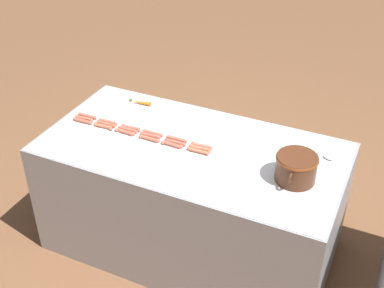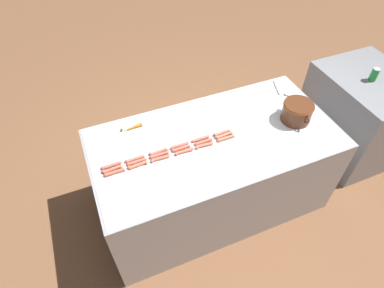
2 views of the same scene
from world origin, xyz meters
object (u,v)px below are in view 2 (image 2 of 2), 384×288
bean_pot (297,111)px  hot_dog_14 (160,158)px  hot_dog_6 (112,169)px  serving_spoon (284,92)px  carrot (131,128)px  hot_dog_4 (201,139)px  hot_dog_5 (222,133)px  hot_dog_7 (137,162)px  back_cabinet (357,116)px  hot_dog_3 (180,145)px  hot_dog_13 (138,165)px  hot_dog_9 (181,148)px  hot_dog_16 (204,145)px  hot_dog_8 (159,155)px  hot_dog_11 (224,135)px  hot_dog_10 (204,142)px  hot_dog_0 (111,165)px  hot_dog_17 (226,138)px  hot_dog_15 (184,151)px  hot_dog_12 (115,172)px  hot_dog_2 (159,152)px  hot_dog_1 (135,159)px  soda_can (374,75)px

bean_pot → hot_dog_14: bearing=-90.7°
hot_dog_6 → serving_spoon: (-0.30, 1.66, -0.00)m
carrot → hot_dog_4: bearing=55.3°
hot_dog_5 → hot_dog_7: (0.03, -0.71, 0.00)m
back_cabinet → hot_dog_3: size_ratio=6.14×
hot_dog_14 → hot_dog_13: bearing=-90.1°
back_cabinet → hot_dog_9: bearing=-87.3°
back_cabinet → hot_dog_16: (0.13, -1.82, 0.43)m
hot_dog_3 → carrot: 0.44m
hot_dog_7 → serving_spoon: hot_dog_7 is taller
hot_dog_8 → hot_dog_11: (0.00, 0.54, 0.00)m
hot_dog_13 → hot_dog_14: bearing=89.9°
hot_dog_4 → hot_dog_5: size_ratio=1.00×
hot_dog_4 → hot_dog_10: same height
hot_dog_6 → bean_pot: (0.05, 1.53, 0.08)m
hot_dog_0 → hot_dog_17: 0.90m
hot_dog_16 → bean_pot: (0.01, 0.82, 0.08)m
hot_dog_0 → hot_dog_15: bearing=82.3°
hot_dog_6 → hot_dog_16: bearing=87.1°
back_cabinet → hot_dog_3: back_cabinet is taller
hot_dog_0 → bean_pot: bearing=86.9°
hot_dog_10 → hot_dog_12: size_ratio=1.00×
back_cabinet → hot_dog_11: back_cabinet is taller
hot_dog_10 → carrot: bearing=-127.3°
hot_dog_5 → hot_dog_17: bearing=1.6°
hot_dog_5 → hot_dog_17: (0.06, 0.00, 0.00)m
hot_dog_0 → hot_dog_11: bearing=87.7°
hot_dog_7 → hot_dog_2: bearing=99.7°
hot_dog_4 → hot_dog_1: bearing=-89.6°
hot_dog_5 → hot_dog_15: (0.07, -0.35, 0.00)m
hot_dog_2 → hot_dog_12: same height
hot_dog_10 → soda_can: size_ratio=1.24×
hot_dog_0 → bean_pot: size_ratio=0.50×
hot_dog_0 → hot_dog_6: 0.04m
hot_dog_3 → hot_dog_13: bearing=-79.5°
hot_dog_9 → hot_dog_11: bearing=89.9°
hot_dog_0 → hot_dog_2: bearing=89.2°
hot_dog_1 → hot_dog_9: (0.03, 0.35, 0.00)m
hot_dog_3 → hot_dog_9: same height
carrot → hot_dog_11: bearing=61.2°
hot_dog_3 → hot_dog_17: same height
hot_dog_8 → hot_dog_4: bearing=95.6°
hot_dog_6 → hot_dog_1: bearing=100.5°
hot_dog_4 → hot_dog_8: bearing=-84.4°
hot_dog_15 → hot_dog_10: bearing=100.9°
hot_dog_3 → hot_dog_15: bearing=9.1°
back_cabinet → hot_dog_13: (0.13, -2.35, 0.43)m
hot_dog_3 → serving_spoon: 1.15m
hot_dog_14 → bean_pot: size_ratio=0.50×
hot_dog_11 → hot_dog_17: (0.03, -0.00, 0.00)m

